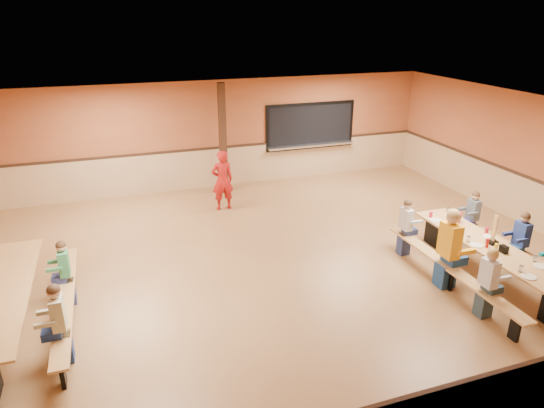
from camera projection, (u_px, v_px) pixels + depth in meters
name	position (u px, v px, depth m)	size (l,w,h in m)	color
ground	(287.00, 262.00, 9.78)	(12.00, 12.00, 0.00)	brown
room_envelope	(287.00, 231.00, 9.53)	(12.04, 10.04, 3.02)	#9A512C
kitchen_pass_through	(310.00, 128.00, 14.37)	(2.78, 0.28, 1.38)	black
structural_post	(223.00, 140.00, 13.03)	(0.18, 0.18, 3.00)	black
cafeteria_table_main	(489.00, 256.00, 8.89)	(1.91, 3.70, 0.74)	#BA864A
cafeteria_table_second	(7.00, 303.00, 7.47)	(1.91, 3.70, 0.74)	#BA864A
seated_child_white_left	(487.00, 284.00, 7.84)	(0.37, 0.30, 1.21)	silver
seated_adult_yellow	(449.00, 249.00, 8.67)	(0.50, 0.41, 1.49)	orange
seated_child_grey_left	(405.00, 228.00, 9.90)	(0.36, 0.29, 1.18)	#BABABA
seated_child_navy_right	(520.00, 243.00, 9.22)	(0.37, 0.31, 1.22)	navy
seated_child_char_right	(472.00, 218.00, 10.39)	(0.35, 0.29, 1.17)	#4B5055
seated_child_green_sec	(66.00, 273.00, 8.19)	(0.35, 0.29, 1.17)	#398352
seated_child_tan_sec	(60.00, 324.00, 6.80)	(0.38, 0.31, 1.24)	#B5B38E
standing_woman	(222.00, 180.00, 12.15)	(0.56, 0.37, 1.54)	#A61513
punch_pitcher	(457.00, 217.00, 9.76)	(0.16, 0.16, 0.22)	#B0172B
napkin_dispenser	(504.00, 249.00, 8.54)	(0.10, 0.14, 0.13)	black
condiment_mustard	(496.00, 248.00, 8.54)	(0.06, 0.06, 0.17)	yellow
condiment_ketchup	(487.00, 243.00, 8.72)	(0.06, 0.06, 0.17)	#B2140F
table_paddle	(493.00, 237.00, 8.85)	(0.16, 0.16, 0.56)	black
place_settings	(491.00, 243.00, 8.79)	(0.65, 3.30, 0.11)	beige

